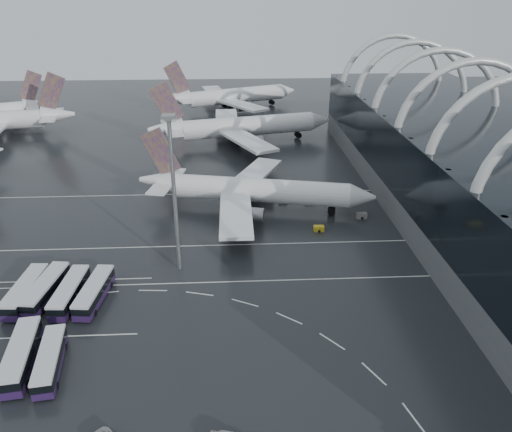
{
  "coord_description": "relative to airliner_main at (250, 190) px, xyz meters",
  "views": [
    {
      "loc": [
        4.89,
        -78.53,
        48.71
      ],
      "look_at": [
        9.69,
        10.78,
        7.0
      ],
      "focal_mm": 35.0,
      "sensor_mm": 36.0,
      "label": 1
    }
  ],
  "objects": [
    {
      "name": "gse_cart_belly_e",
      "position": [
        8.26,
        4.36,
        -4.18
      ],
      "size": [
        2.1,
        1.24,
        1.14
      ],
      "primitive_type": "cube",
      "color": "gold",
      "rests_on": "ground"
    },
    {
      "name": "bus_row_near_a",
      "position": [
        -39.43,
        -35.69,
        -2.95
      ],
      "size": [
        3.82,
        13.5,
        3.29
      ],
      "rotation": [
        0.0,
        0.0,
        1.51
      ],
      "color": "#2C1541",
      "rests_on": "ground"
    },
    {
      "name": "gse_cart_belly_a",
      "position": [
        14.37,
        -12.48,
        -4.16
      ],
      "size": [
        2.2,
        1.3,
        1.2
      ],
      "primitive_type": "cube",
      "color": "gold",
      "rests_on": "ground"
    },
    {
      "name": "bus_row_near_c",
      "position": [
        -31.95,
        -36.33,
        -2.99
      ],
      "size": [
        3.73,
        13.23,
        3.22
      ],
      "rotation": [
        0.0,
        0.0,
        1.51
      ],
      "color": "#2C1541",
      "rests_on": "ground"
    },
    {
      "name": "airliner_gate_c",
      "position": [
        -4.19,
        104.24,
        0.63
      ],
      "size": [
        57.83,
        52.81,
        21.52
      ],
      "rotation": [
        0.0,
        0.0,
        0.4
      ],
      "color": "white",
      "rests_on": "ground"
    },
    {
      "name": "bus_bay_line_south",
      "position": [
        -33.33,
        -45.83,
        -4.75
      ],
      "size": [
        28.0,
        0.25,
        0.01
      ],
      "primitive_type": "cube",
      "color": "white",
      "rests_on": "ground"
    },
    {
      "name": "bus_row_far_b",
      "position": [
        -34.21,
        -52.06,
        -2.89
      ],
      "size": [
        4.92,
        14.07,
        3.39
      ],
      "rotation": [
        0.0,
        0.0,
        1.71
      ],
      "color": "#2C1541",
      "rests_on": "ground"
    },
    {
      "name": "gse_cart_belly_b",
      "position": [
        14.96,
        4.4,
        -4.08
      ],
      "size": [
        2.47,
        1.46,
        1.35
      ],
      "primitive_type": "cube",
      "color": "slate",
      "rests_on": "ground"
    },
    {
      "name": "jet_remote_mid",
      "position": [
        -82.97,
        67.86,
        0.83
      ],
      "size": [
        49.72,
        40.14,
        21.62
      ],
      "rotation": [
        0.0,
        0.0,
        3.27
      ],
      "color": "white",
      "rests_on": "ground"
    },
    {
      "name": "bus_bay_line_north",
      "position": [
        -33.33,
        -29.83,
        -4.75
      ],
      "size": [
        28.0,
        0.25,
        0.01
      ],
      "primitive_type": "cube",
      "color": "white",
      "rests_on": "ground"
    },
    {
      "name": "ground",
      "position": [
        -9.33,
        -29.83,
        -4.76
      ],
      "size": [
        420.0,
        420.0,
        0.0
      ],
      "primitive_type": "plane",
      "color": "black",
      "rests_on": "ground"
    },
    {
      "name": "airliner_main",
      "position": [
        0.0,
        0.0,
        0.0
      ],
      "size": [
        55.74,
        48.11,
        18.99
      ],
      "rotation": [
        0.0,
        0.0,
        -0.21
      ],
      "color": "white",
      "rests_on": "ground"
    },
    {
      "name": "lane_marking_mid",
      "position": [
        -9.33,
        -17.83,
        -4.75
      ],
      "size": [
        120.0,
        0.25,
        0.01
      ],
      "primitive_type": "cube",
      "color": "white",
      "rests_on": "ground"
    },
    {
      "name": "bus_row_near_b",
      "position": [
        -36.28,
        -35.24,
        -2.95
      ],
      "size": [
        4.73,
        13.65,
        3.29
      ],
      "rotation": [
        0.0,
        0.0,
        1.44
      ],
      "color": "#2C1541",
      "rests_on": "ground"
    },
    {
      "name": "lane_marking_near",
      "position": [
        -9.33,
        -31.83,
        -4.75
      ],
      "size": [
        120.0,
        0.25,
        0.01
      ],
      "primitive_type": "cube",
      "color": "white",
      "rests_on": "ground"
    },
    {
      "name": "airliner_gate_b",
      "position": [
        -1.29,
        54.56,
        0.65
      ],
      "size": [
        61.77,
        54.67,
        21.6
      ],
      "rotation": [
        0.0,
        0.0,
        0.23
      ],
      "color": "white",
      "rests_on": "ground"
    },
    {
      "name": "lane_marking_far",
      "position": [
        -9.33,
        10.17,
        -4.75
      ],
      "size": [
        120.0,
        0.25,
        0.01
      ],
      "primitive_type": "cube",
      "color": "white",
      "rests_on": "ground"
    },
    {
      "name": "gse_cart_belly_d",
      "position": [
        25.26,
        -6.45,
        -4.11
      ],
      "size": [
        2.35,
        1.39,
        1.28
      ],
      "primitive_type": "cube",
      "color": "slate",
      "rests_on": "ground"
    },
    {
      "name": "bus_row_far_c",
      "position": [
        -29.96,
        -53.02,
        -3.08
      ],
      "size": [
        4.48,
        12.62,
        3.04
      ],
      "rotation": [
        0.0,
        0.0,
        1.71
      ],
      "color": "#2C1541",
      "rests_on": "ground"
    },
    {
      "name": "terminal",
      "position": [
        52.24,
        -9.99,
        6.12
      ],
      "size": [
        42.0,
        160.0,
        34.9
      ],
      "color": "#515356",
      "rests_on": "ground"
    },
    {
      "name": "floodlight_mast",
      "position": [
        -14.44,
        -26.76,
        13.65
      ],
      "size": [
        2.24,
        2.24,
        29.26
      ],
      "color": "gray",
      "rests_on": "ground"
    },
    {
      "name": "bus_row_near_d",
      "position": [
        -27.82,
        -36.49,
        -2.99
      ],
      "size": [
        4.28,
        13.25,
        3.21
      ],
      "rotation": [
        0.0,
        0.0,
        1.47
      ],
      "color": "#2C1541",
      "rests_on": "ground"
    }
  ]
}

